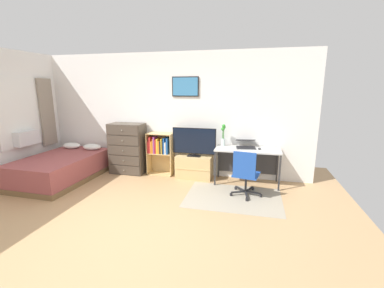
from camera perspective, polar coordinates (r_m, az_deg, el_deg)
ground_plane at (r=4.06m, az=-15.28°, el=-16.73°), size 7.20×7.20×0.00m
wall_back_with_posters at (r=5.82m, az=-4.48°, el=6.55°), size 6.12×0.09×2.70m
area_rug at (r=4.80m, az=9.14°, el=-11.65°), size 1.70×1.20×0.01m
bed at (r=6.22m, az=-26.98°, el=-4.67°), size 1.31×1.97×0.65m
dresser at (r=6.08m, az=-14.10°, el=-0.96°), size 0.79×0.46×1.15m
bookshelf at (r=5.83m, az=-7.15°, el=-1.28°), size 0.58×0.30×0.96m
tv_stand at (r=5.65m, az=0.49°, el=-5.08°), size 0.78×0.41×0.49m
television at (r=5.48m, az=0.45°, el=0.42°), size 0.94×0.16×0.62m
desk at (r=5.41m, az=12.22°, el=-2.25°), size 1.30×0.57×0.74m
office_chair at (r=4.72m, az=11.75°, el=-6.24°), size 0.58×0.57×0.86m
laptop at (r=5.41m, az=11.84°, el=-0.01°), size 0.44×0.47×0.17m
computer_mouse at (r=5.30m, az=14.75°, el=-0.99°), size 0.06×0.10×0.03m
bamboo_vase at (r=5.43m, az=6.97°, el=2.20°), size 0.10×0.10×0.46m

